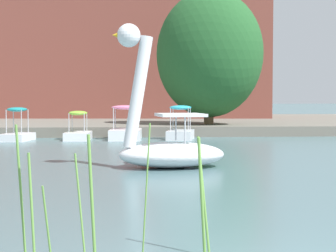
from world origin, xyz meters
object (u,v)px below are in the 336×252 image
object	(u,v)px
pedal_boat_cyan	(180,129)
pedal_boat_pink	(126,130)
swan_boat	(166,140)
tree_willow_overhanging	(209,54)
pedal_boat_lime	(78,131)
pedal_boat_teal	(17,131)

from	to	relation	value
pedal_boat_cyan	pedal_boat_pink	distance (m)	2.50
swan_boat	tree_willow_overhanging	distance (m)	15.08
pedal_boat_cyan	tree_willow_overhanging	world-z (taller)	tree_willow_overhanging
pedal_boat_cyan	tree_willow_overhanging	size ratio (longest dim) A/B	0.27
pedal_boat_pink	tree_willow_overhanging	world-z (taller)	tree_willow_overhanging
swan_boat	pedal_boat_pink	world-z (taller)	swan_boat
swan_boat	pedal_boat_lime	distance (m)	10.79
pedal_boat_pink	swan_boat	bearing A→B (deg)	-83.93
pedal_boat_teal	tree_willow_overhanging	size ratio (longest dim) A/B	0.24
swan_boat	pedal_boat_cyan	xyz separation A→B (m)	(1.39, 10.20, -0.27)
pedal_boat_lime	tree_willow_overhanging	bearing A→B (deg)	31.36
pedal_boat_teal	pedal_boat_lime	bearing A→B (deg)	8.15
pedal_boat_cyan	pedal_boat_pink	world-z (taller)	pedal_boat_pink
pedal_boat_cyan	pedal_boat_pink	bearing A→B (deg)	177.20
pedal_boat_cyan	pedal_boat_teal	size ratio (longest dim) A/B	1.12
swan_boat	tree_willow_overhanging	bearing A→B (deg)	76.92
pedal_boat_pink	pedal_boat_lime	xyz separation A→B (m)	(-2.14, -0.03, -0.04)
swan_boat	pedal_boat_cyan	bearing A→B (deg)	82.21
pedal_boat_lime	pedal_boat_cyan	bearing A→B (deg)	-1.12
pedal_boat_cyan	pedal_boat_lime	xyz separation A→B (m)	(-4.63, 0.09, -0.07)
pedal_boat_pink	pedal_boat_lime	size ratio (longest dim) A/B	1.17
tree_willow_overhanging	pedal_boat_teal	bearing A→B (deg)	-154.52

